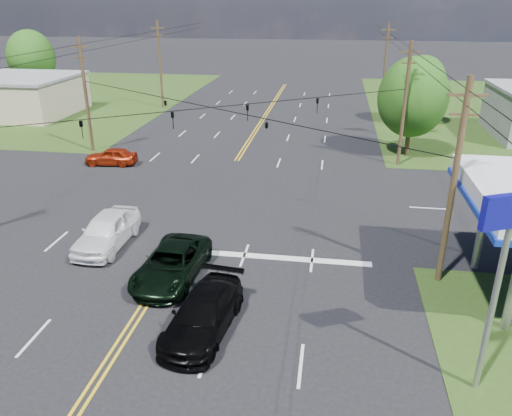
% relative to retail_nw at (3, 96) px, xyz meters
% --- Properties ---
extents(ground, '(280.00, 280.00, 0.00)m').
position_rel_retail_nw_xyz_m(ground, '(30.00, -22.00, -2.00)').
color(ground, black).
rests_on(ground, ground).
extents(grass_nw, '(46.00, 48.00, 0.03)m').
position_rel_retail_nw_xyz_m(grass_nw, '(-5.00, 10.00, -2.00)').
color(grass_nw, '#284315').
rests_on(grass_nw, ground).
extents(stop_bar, '(10.00, 0.50, 0.02)m').
position_rel_retail_nw_xyz_m(stop_bar, '(35.00, -30.00, -2.00)').
color(stop_bar, silver).
rests_on(stop_bar, ground).
extents(retail_nw, '(16.00, 11.00, 4.00)m').
position_rel_retail_nw_xyz_m(retail_nw, '(0.00, 0.00, 0.00)').
color(retail_nw, '#BBAB8C').
rests_on(retail_nw, ground).
extents(pole_se, '(1.60, 0.28, 9.50)m').
position_rel_retail_nw_xyz_m(pole_se, '(43.00, -31.00, 2.92)').
color(pole_se, '#3F2C1A').
rests_on(pole_se, ground).
extents(pole_nw, '(1.60, 0.28, 9.50)m').
position_rel_retail_nw_xyz_m(pole_nw, '(17.00, -13.00, 2.92)').
color(pole_nw, '#3F2C1A').
rests_on(pole_nw, ground).
extents(pole_ne, '(1.60, 0.28, 9.50)m').
position_rel_retail_nw_xyz_m(pole_ne, '(43.00, -13.00, 2.92)').
color(pole_ne, '#3F2C1A').
rests_on(pole_ne, ground).
extents(pole_left_far, '(1.60, 0.28, 10.00)m').
position_rel_retail_nw_xyz_m(pole_left_far, '(17.00, 6.00, 3.17)').
color(pole_left_far, '#3F2C1A').
rests_on(pole_left_far, ground).
extents(pole_right_far, '(1.60, 0.28, 10.00)m').
position_rel_retail_nw_xyz_m(pole_right_far, '(43.00, 6.00, 3.17)').
color(pole_right_far, '#3F2C1A').
rests_on(pole_right_far, ground).
extents(span_wire_signals, '(26.00, 18.00, 1.13)m').
position_rel_retail_nw_xyz_m(span_wire_signals, '(30.00, -22.00, 4.00)').
color(span_wire_signals, black).
rests_on(span_wire_signals, ground).
extents(power_lines, '(26.04, 100.00, 0.64)m').
position_rel_retail_nw_xyz_m(power_lines, '(30.00, -24.00, 6.60)').
color(power_lines, black).
rests_on(power_lines, ground).
extents(tree_right_a, '(5.70, 5.70, 8.18)m').
position_rel_retail_nw_xyz_m(tree_right_a, '(44.00, -10.00, 2.87)').
color(tree_right_a, '#3F2C1A').
rests_on(tree_right_a, ground).
extents(tree_right_b, '(4.94, 4.94, 7.09)m').
position_rel_retail_nw_xyz_m(tree_right_b, '(46.50, 2.00, 2.22)').
color(tree_right_b, '#3F2C1A').
rests_on(tree_right_b, ground).
extents(tree_far_l, '(6.08, 6.08, 8.72)m').
position_rel_retail_nw_xyz_m(tree_far_l, '(-2.00, 10.00, 3.19)').
color(tree_far_l, '#3F2C1A').
rests_on(tree_far_l, ground).
extents(pickup_dkgreen, '(2.88, 5.73, 1.56)m').
position_rel_retail_nw_xyz_m(pickup_dkgreen, '(30.50, -32.75, -1.22)').
color(pickup_dkgreen, black).
rests_on(pickup_dkgreen, ground).
extents(suv_black, '(2.79, 5.59, 1.56)m').
position_rel_retail_nw_xyz_m(suv_black, '(33.00, -36.49, -1.22)').
color(suv_black, black).
rests_on(suv_black, ground).
extents(pickup_white, '(2.20, 5.31, 1.80)m').
position_rel_retail_nw_xyz_m(pickup_white, '(26.03, -30.00, -1.10)').
color(pickup_white, white).
rests_on(pickup_white, ground).
extents(sedan_red, '(4.21, 1.98, 1.39)m').
position_rel_retail_nw_xyz_m(sedan_red, '(20.29, -16.50, -1.30)').
color(sedan_red, '#98230B').
rests_on(sedan_red, ground).
extents(polesign_se, '(2.03, 1.11, 7.22)m').
position_rel_retail_nw_xyz_m(polesign_se, '(43.00, -38.18, 3.60)').
color(polesign_se, '#A5A5AA').
rests_on(polesign_se, ground).
extents(polesign_ne, '(2.02, 0.71, 7.35)m').
position_rel_retail_nw_xyz_m(polesign_ne, '(44.93, -4.89, 3.62)').
color(polesign_ne, '#A5A5AA').
rests_on(polesign_ne, ground).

